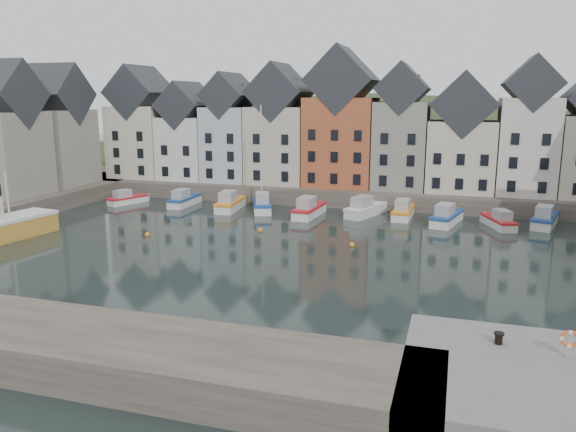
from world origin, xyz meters
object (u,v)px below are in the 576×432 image
at_px(boat_d, 262,204).
at_px(life_ring_post, 570,339).
at_px(boat_a, 127,199).
at_px(mooring_bollard, 499,338).

distance_m(boat_d, life_ring_post, 45.48).
height_order(boat_a, boat_d, boat_d).
bearing_deg(mooring_bollard, life_ring_post, -11.52).
bearing_deg(mooring_bollard, boat_d, 124.62).
distance_m(boat_a, mooring_bollard, 55.03).
bearing_deg(boat_d, boat_a, 161.20).
distance_m(boat_a, boat_d, 18.04).
height_order(mooring_bollard, life_ring_post, life_ring_post).
bearing_deg(life_ring_post, boat_a, 142.13).
relative_size(boat_d, mooring_bollard, 22.63).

